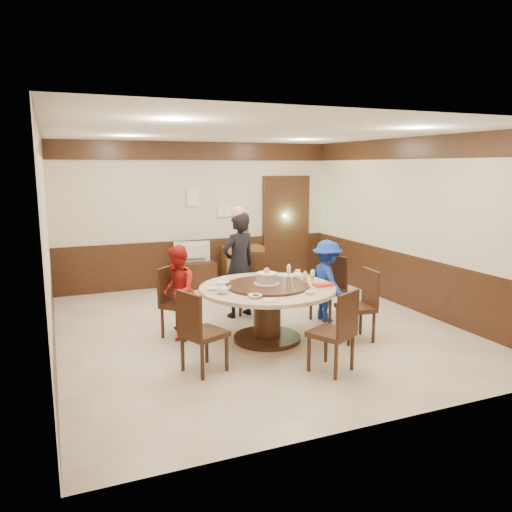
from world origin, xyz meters
name	(u,v)px	position (x,y,z in m)	size (l,w,h in m)	color
room	(256,255)	(0.01, 0.01, 1.08)	(6.00, 6.04, 2.84)	beige
banquet_table	(267,302)	(-0.06, -0.55, 0.53)	(1.83, 1.83, 0.78)	#321B0F
chair_0	(328,300)	(1.20, -0.03, 0.30)	(0.59, 0.58, 0.97)	#321B0F
chair_1	(252,294)	(0.23, 0.73, 0.30)	(0.58, 0.58, 0.97)	#321B0F
chair_2	(179,315)	(-1.12, 0.09, 0.30)	(0.62, 0.62, 0.97)	#321B0F
chair_3	(203,346)	(-1.17, -1.23, 0.30)	(0.58, 0.58, 0.97)	#321B0F
chair_4	(333,346)	(0.22, -1.79, 0.30)	(0.59, 0.60, 0.97)	#321B0F
chair_5	(357,318)	(1.07, -1.00, 0.30)	(0.49, 0.49, 0.97)	#321B0F
person_standing	(239,265)	(-0.03, 0.64, 0.83)	(0.60, 0.40, 1.65)	black
person_red	(177,292)	(-1.15, 0.03, 0.64)	(0.63, 0.49, 1.29)	#B21C17
person_blue	(327,281)	(1.14, -0.07, 0.62)	(0.80, 0.46, 1.24)	#18339A
birthday_cake	(267,278)	(-0.05, -0.51, 0.86)	(0.34, 0.34, 0.22)	white
teapot_left	(222,289)	(-0.75, -0.69, 0.81)	(0.17, 0.15, 0.13)	white
teapot_right	(297,276)	(0.50, -0.34, 0.81)	(0.17, 0.15, 0.13)	white
bowl_0	(223,283)	(-0.58, -0.21, 0.77)	(0.17, 0.17, 0.04)	white
bowl_1	(310,293)	(0.28, -1.12, 0.77)	(0.13, 0.13, 0.04)	white
bowl_2	(255,296)	(-0.43, -1.02, 0.77)	(0.17, 0.17, 0.04)	white
bowl_3	(318,283)	(0.62, -0.72, 0.77)	(0.12, 0.12, 0.04)	white
bowl_4	(212,289)	(-0.80, -0.45, 0.77)	(0.14, 0.14, 0.03)	white
saucer_near	(270,300)	(-0.31, -1.20, 0.76)	(0.18, 0.18, 0.01)	white
saucer_far	(282,276)	(0.39, -0.05, 0.76)	(0.18, 0.18, 0.01)	white
shrimp_platter	(323,286)	(0.59, -0.89, 0.78)	(0.30, 0.20, 0.06)	white
bottle_0	(305,278)	(0.47, -0.62, 0.83)	(0.06, 0.06, 0.16)	white
bottle_1	(312,276)	(0.62, -0.55, 0.83)	(0.06, 0.06, 0.16)	white
bottle_2	(289,271)	(0.47, -0.11, 0.83)	(0.06, 0.06, 0.16)	white
tv_stand	(193,275)	(-0.20, 2.75, 0.25)	(0.85, 0.45, 0.50)	#321B0F
television	(192,252)	(-0.20, 2.75, 0.70)	(0.70, 0.09, 0.40)	#949497
side_cabinet	(243,264)	(0.85, 2.78, 0.38)	(0.80, 0.40, 0.75)	brown
thermos	(245,237)	(0.91, 2.78, 0.94)	(0.15, 0.15, 0.38)	silver
notice_left	(193,197)	(-0.10, 2.96, 1.75)	(0.25, 0.00, 0.35)	white
notice_right	(225,211)	(0.55, 2.96, 1.45)	(0.30, 0.00, 0.22)	white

